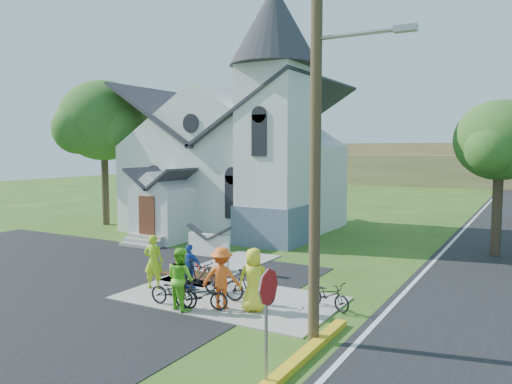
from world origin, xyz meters
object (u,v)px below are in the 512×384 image
Objects in this scene: cyclist_0 at (154,262)px; bike_4 at (328,295)px; utility_pole at (318,127)px; cyclist_4 at (254,280)px; cyclist_2 at (190,267)px; bike_2 at (202,295)px; bike_0 at (174,292)px; cyclist_1 at (181,278)px; bike_1 at (199,277)px; bike_3 at (249,287)px; church_sign at (209,246)px; cyclist_3 at (222,278)px; stop_sign at (268,302)px.

cyclist_0 is 1.18× the size of bike_4.
utility_pole reaches higher than cyclist_4.
bike_2 is (1.58, -1.50, -0.36)m from cyclist_2.
bike_0 is (-4.87, 0.41, -4.91)m from utility_pole.
cyclist_1 is 0.81m from bike_2.
utility_pole reaches higher than bike_1.
bike_3 is 0.84m from cyclist_4.
cyclist_2 is 4.90m from bike_4.
utility_pole reaches higher than bike_2.
utility_pole is at bearing -114.37° from bike_1.
church_sign is 4.64m from bike_0.
bike_4 is at bearing 169.67° from cyclist_0.
cyclist_3 reaches higher than bike_2.
cyclist_4 reaches higher than church_sign.
church_sign reaches higher than bike_2.
stop_sign is 1.30× the size of cyclist_4.
church_sign is 0.89× the size of stop_sign.
cyclist_0 reaches higher than bike_3.
bike_2 is at bearing 137.12° from bike_3.
church_sign is 4.85m from cyclist_1.
cyclist_2 is at bearing -47.02° from cyclist_3.
bike_4 is at bearing 97.99° from stop_sign.
cyclist_1 reaches higher than cyclist_3.
bike_3 is at bearing 163.60° from cyclist_0.
bike_1 is 0.59m from cyclist_2.
utility_pole is at bearing 145.46° from cyclist_3.
cyclist_1 reaches higher than bike_3.
bike_1 reaches higher than bike_2.
stop_sign reaches higher than church_sign.
bike_4 is at bearing -66.31° from bike_0.
stop_sign is (0.07, -2.70, -3.62)m from utility_pole.
bike_4 is (-0.66, 2.53, -4.93)m from utility_pole.
church_sign is 1.30× the size of bike_0.
bike_4 is (2.82, 1.54, -0.51)m from cyclist_3.
stop_sign is at bearing 98.98° from cyclist_4.
cyclist_0 is 4.23m from cyclist_4.
utility_pole is 7.46m from cyclist_2.
church_sign is 1.40× the size of cyclist_2.
bike_1 is at bearing 152.22° from cyclist_2.
utility_pole reaches higher than church_sign.
cyclist_3 is at bearing -124.74° from bike_1.
cyclist_1 is at bearing -65.05° from church_sign.
stop_sign reaches higher than bike_1.
cyclist_2 is (-5.53, 2.08, -4.56)m from utility_pole.
cyclist_2 is (-1.01, 1.78, -0.15)m from cyclist_1.
stop_sign is 5.34m from bike_2.
utility_pole is at bearing 149.86° from cyclist_2.
cyclist_0 is 1.10× the size of bike_0.
stop_sign reaches higher than cyclist_4.
cyclist_4 is at bearing -40.60° from church_sign.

